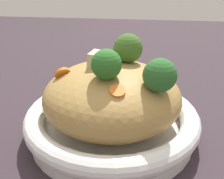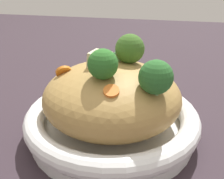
{
  "view_description": "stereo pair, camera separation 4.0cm",
  "coord_description": "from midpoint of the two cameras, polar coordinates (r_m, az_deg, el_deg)",
  "views": [
    {
      "loc": [
        0.06,
        -0.36,
        0.25
      ],
      "look_at": [
        0.0,
        0.0,
        0.08
      ],
      "focal_mm": 37.55,
      "sensor_mm": 36.0,
      "label": 1
    },
    {
      "loc": [
        0.1,
        -0.35,
        0.25
      ],
      "look_at": [
        0.0,
        0.0,
        0.08
      ],
      "focal_mm": 37.55,
      "sensor_mm": 36.0,
      "label": 2
    }
  ],
  "objects": [
    {
      "name": "ground_plane",
      "position": [
        0.44,
        -2.63,
        -10.17
      ],
      "size": [
        3.0,
        3.0,
        0.0
      ],
      "primitive_type": "plane",
      "color": "#32262D"
    },
    {
      "name": "broccoli_florets",
      "position": [
        0.35,
        1.94,
        6.71
      ],
      "size": [
        0.13,
        0.14,
        0.07
      ],
      "color": "#96BD77",
      "rests_on": "serving_bowl"
    },
    {
      "name": "carrot_coins",
      "position": [
        0.38,
        -8.16,
        4.5
      ],
      "size": [
        0.13,
        0.13,
        0.03
      ],
      "color": "orange",
      "rests_on": "serving_bowl"
    },
    {
      "name": "zucchini_slices",
      "position": [
        0.42,
        -2.44,
        7.4
      ],
      "size": [
        0.08,
        0.06,
        0.04
      ],
      "color": "beige",
      "rests_on": "serving_bowl"
    },
    {
      "name": "noodle_heap",
      "position": [
        0.4,
        -2.83,
        -1.46
      ],
      "size": [
        0.23,
        0.23,
        0.11
      ],
      "color": "#AB8546",
      "rests_on": "serving_bowl"
    },
    {
      "name": "chicken_chunks",
      "position": [
        0.4,
        -4.06,
        7.11
      ],
      "size": [
        0.07,
        0.11,
        0.04
      ],
      "color": "beige",
      "rests_on": "serving_bowl"
    },
    {
      "name": "serving_bowl",
      "position": [
        0.42,
        -2.7,
        -7.19
      ],
      "size": [
        0.3,
        0.3,
        0.05
      ],
      "color": "white",
      "rests_on": "ground_plane"
    }
  ]
}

